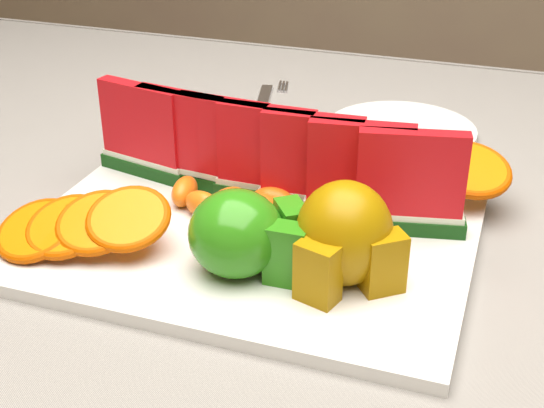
# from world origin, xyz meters

# --- Properties ---
(table) EXTENTS (1.40, 0.90, 0.75)m
(table) POSITION_xyz_m (0.00, 0.00, 0.65)
(table) COLOR #432A18
(table) RESTS_ON ground
(tablecloth) EXTENTS (1.53, 1.03, 0.20)m
(tablecloth) POSITION_xyz_m (0.00, 0.00, 0.72)
(tablecloth) COLOR gray
(tablecloth) RESTS_ON table
(platter) EXTENTS (0.40, 0.30, 0.01)m
(platter) POSITION_xyz_m (-0.00, -0.08, 0.76)
(platter) COLOR silver
(platter) RESTS_ON tablecloth
(apple_cluster) EXTENTS (0.12, 0.10, 0.07)m
(apple_cluster) POSITION_xyz_m (0.02, -0.14, 0.80)
(apple_cluster) COLOR #38891C
(apple_cluster) RESTS_ON platter
(pear_cluster) EXTENTS (0.10, 0.10, 0.09)m
(pear_cluster) POSITION_xyz_m (0.10, -0.13, 0.81)
(pear_cluster) COLOR #AC6718
(pear_cluster) RESTS_ON platter
(side_plate) EXTENTS (0.20, 0.20, 0.01)m
(side_plate) POSITION_xyz_m (0.08, 0.21, 0.76)
(side_plate) COLOR silver
(side_plate) RESTS_ON tablecloth
(fork) EXTENTS (0.06, 0.19, 0.00)m
(fork) POSITION_xyz_m (-0.10, 0.24, 0.76)
(fork) COLOR silver
(fork) RESTS_ON tablecloth
(watermelon_row) EXTENTS (0.39, 0.07, 0.10)m
(watermelon_row) POSITION_xyz_m (-0.00, -0.02, 0.82)
(watermelon_row) COLOR #0B3513
(watermelon_row) RESTS_ON platter
(orange_fan_front) EXTENTS (0.16, 0.11, 0.05)m
(orange_fan_front) POSITION_xyz_m (-0.13, -0.16, 0.79)
(orange_fan_front) COLOR #F83904
(orange_fan_front) RESTS_ON platter
(orange_fan_back) EXTENTS (0.39, 0.11, 0.05)m
(orange_fan_back) POSITION_xyz_m (0.03, 0.05, 0.79)
(orange_fan_back) COLOR #F83904
(orange_fan_back) RESTS_ON platter
(tangerine_segments) EXTENTS (0.19, 0.07, 0.03)m
(tangerine_segments) POSITION_xyz_m (0.00, -0.06, 0.78)
(tangerine_segments) COLOR #FD5C0A
(tangerine_segments) RESTS_ON platter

